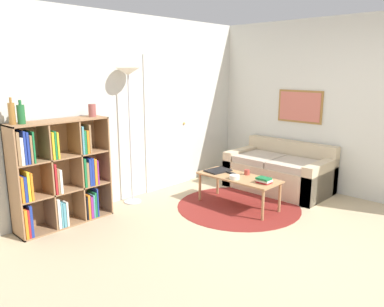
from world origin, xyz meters
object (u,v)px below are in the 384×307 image
Objects in this scene: coffee_table at (238,179)px; cup at (247,172)px; laptop at (218,170)px; vase_on_shelf at (92,110)px; bookshelf at (59,176)px; bowl at (235,177)px; floor_lamp at (128,87)px; couch at (280,172)px; bottle_middle at (21,114)px; bottle_left at (12,113)px.

coffee_table is 0.17m from cup.
laptop is 2.37× the size of vase_on_shelf.
bookshelf is 9.27× the size of bowl.
cup is (1.06, -1.21, -1.17)m from floor_lamp.
vase_on_shelf reaches higher than bowl.
bookshelf is at bearing 158.70° from couch.
cup reaches higher than coffee_table.
couch is 3.80m from bottle_middle.
couch is 3.03m from vase_on_shelf.
couch is at bearing 1.05° from bowl.
bowl is (1.84, -1.22, -0.16)m from bookshelf.
floor_lamp reaches higher than cup.
bowl is 2.69m from bottle_middle.
vase_on_shelf is at bearing -1.23° from bottle_left.
couch is (3.06, -1.19, -0.35)m from bookshelf.
coffee_table is at bearing -30.81° from bookshelf.
bookshelf reaches higher than coffee_table.
floor_lamp is 1.94m from coffee_table.
floor_lamp is at bearing 127.68° from coffee_table.
bottle_left is at bearing 153.85° from coffee_table.
couch is at bearing -21.30° from bookshelf.
coffee_table is 2.81m from bottle_middle.
laptop is 2.76m from bottle_left.
bowl is (-1.22, -0.02, 0.18)m from couch.
bottle_left is at bearing 161.02° from couch.
bottle_left is at bearing 151.82° from bowl.
coffee_table is (0.91, -1.18, -1.24)m from floor_lamp.
bookshelf is 0.83× the size of couch.
couch reaches higher than bowl.
bottle_left is 0.09m from bottle_middle.
cup is 2.93m from bottle_middle.
laptop is at bearing -18.58° from bottle_middle.
vase_on_shelf is (0.50, -0.00, 0.74)m from bookshelf.
bowl is 1.85× the size of cup.
floor_lamp is 6.51× the size of bottle_left.
cup is at bearing -25.73° from bottle_middle.
coffee_table is at bearing -38.46° from vase_on_shelf.
bottle_middle is 0.87m from vase_on_shelf.
floor_lamp is 0.63m from vase_on_shelf.
floor_lamp is at bearing 0.30° from vase_on_shelf.
vase_on_shelf is (-1.35, 1.21, 0.90)m from bowl.
floor_lamp is 1.99m from cup.
floor_lamp is 5.03× the size of laptop.
couch is 1.15m from laptop.
bottle_left is (-2.30, 1.23, 0.94)m from bowl.
bowl is at bearing -165.44° from coffee_table.
bottle_left reaches higher than couch.
coffee_table is at bearing 14.56° from bowl.
couch is at bearing 1.24° from cup.
couch is 9.76× the size of vase_on_shelf.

